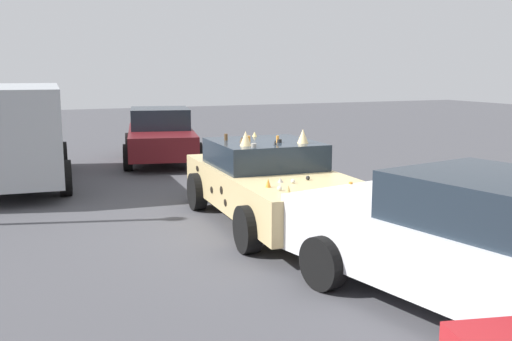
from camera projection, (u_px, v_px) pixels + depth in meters
name	position (u px, v px, depth m)	size (l,w,h in m)	color
ground_plane	(273.00, 223.00, 9.76)	(60.00, 60.00, 0.00)	#47474C
art_car_decorated	(271.00, 182.00, 9.72)	(4.48, 2.25, 1.55)	#D8BC7F
parked_van_row_back_far	(10.00, 130.00, 12.82)	(5.40, 2.65, 2.15)	#9EA3A8
parked_sedan_far_right	(161.00, 135.00, 16.23)	(4.61, 2.64, 1.44)	#5B1419
parked_sedan_near_left	(482.00, 245.00, 6.04)	(4.70, 2.60, 1.48)	white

